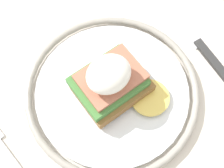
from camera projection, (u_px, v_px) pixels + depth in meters
name	position (u px, v px, depth m)	size (l,w,h in m)	color
dining_table	(108.00, 127.00, 0.54)	(1.05, 0.73, 0.73)	beige
plate	(112.00, 92.00, 0.44)	(0.24, 0.24, 0.02)	silver
sandwich	(111.00, 81.00, 0.40)	(0.11, 0.11, 0.07)	olive
fork	(9.00, 156.00, 0.41)	(0.03, 0.14, 0.00)	silver
knife	(199.00, 44.00, 0.47)	(0.03, 0.19, 0.01)	#2D2D2D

